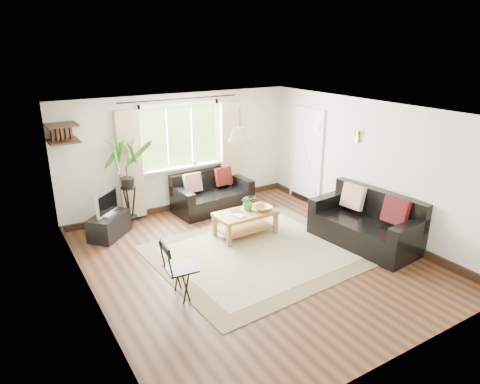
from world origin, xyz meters
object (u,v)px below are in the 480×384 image
tv_stand (109,226)px  palm_stand (128,184)px  coffee_table (245,224)px  folding_chair (181,269)px  sofa_back (213,193)px  sofa_right (365,221)px

tv_stand → palm_stand: bearing=-14.0°
coffee_table → folding_chair: 2.21m
sofa_back → folding_chair: 3.27m
tv_stand → folding_chair: (0.33, -2.47, 0.22)m
palm_stand → sofa_back: bearing=-2.3°
coffee_table → palm_stand: size_ratio=0.65×
sofa_right → folding_chair: bearing=-98.3°
sofa_right → tv_stand: (-3.72, 2.61, -0.22)m
palm_stand → folding_chair: 2.77m
sofa_back → sofa_right: size_ratio=0.87×
folding_chair → sofa_back: bearing=-31.0°
folding_chair → palm_stand: bearing=1.2°
sofa_right → tv_stand: bearing=-131.0°
tv_stand → palm_stand: (0.48, 0.27, 0.64)m
coffee_table → palm_stand: (-1.66, 1.49, 0.63)m
tv_stand → palm_stand: 0.84m
palm_stand → folding_chair: bearing=-93.3°
sofa_back → sofa_right: sofa_right is taller
sofa_back → sofa_right: 3.18m
coffee_table → palm_stand: 2.31m
sofa_right → tv_stand: size_ratio=2.34×
folding_chair → sofa_right: bearing=-87.9°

